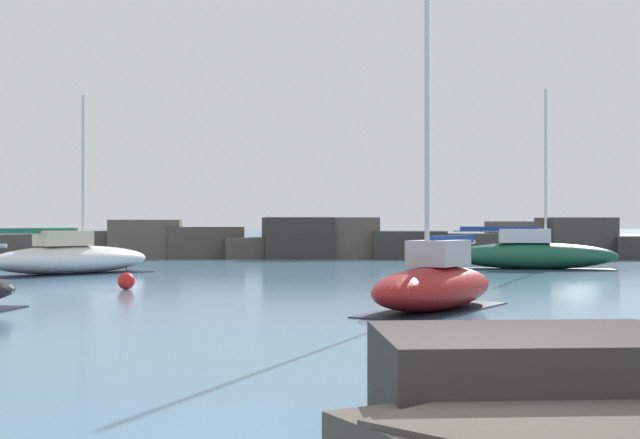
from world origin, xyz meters
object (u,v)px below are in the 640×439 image
object	(u,v)px
sailboat_moored_0	(532,254)
sailboat_moored_2	(71,258)
sailboat_moored_4	(435,284)
mooring_buoy_orange_near	(126,281)

from	to	relation	value
sailboat_moored_0	sailboat_moored_2	distance (m)	20.79
sailboat_moored_2	sailboat_moored_4	bearing A→B (deg)	-47.98
sailboat_moored_0	sailboat_moored_2	bearing A→B (deg)	-168.09
sailboat_moored_4	mooring_buoy_orange_near	distance (m)	11.36
sailboat_moored_0	mooring_buoy_orange_near	world-z (taller)	sailboat_moored_0
mooring_buoy_orange_near	sailboat_moored_4	bearing A→B (deg)	-35.37
sailboat_moored_0	sailboat_moored_4	size ratio (longest dim) A/B	0.99
sailboat_moored_0	mooring_buoy_orange_near	xyz separation A→B (m)	(-15.95, -12.86, -0.43)
sailboat_moored_4	sailboat_moored_0	bearing A→B (deg)	71.00
sailboat_moored_2	mooring_buoy_orange_near	xyz separation A→B (m)	(4.39, -8.57, -0.41)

